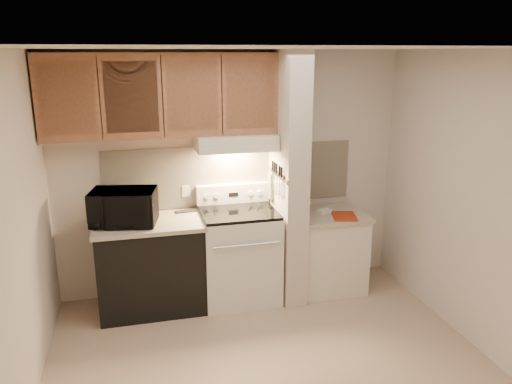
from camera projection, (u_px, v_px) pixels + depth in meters
name	position (u px, v px, depth m)	size (l,w,h in m)	color
floor	(269.00, 361.00, 4.14)	(3.60, 3.60, 0.00)	tan
ceiling	(271.00, 48.00, 3.46)	(3.60, 3.60, 0.00)	white
wall_back	(231.00, 174.00, 5.20)	(3.60, 0.02, 2.50)	beige
wall_left	(15.00, 239.00, 3.38)	(0.02, 3.00, 2.50)	beige
wall_right	(474.00, 202.00, 4.22)	(0.02, 3.00, 2.50)	beige
backsplash	(232.00, 175.00, 5.19)	(2.60, 0.02, 0.63)	beige
range_body	(239.00, 256.00, 5.09)	(0.76, 0.65, 0.92)	silver
oven_window	(246.00, 265.00, 4.79)	(0.50, 0.01, 0.30)	black
oven_handle	(247.00, 245.00, 4.69)	(0.02, 0.02, 0.65)	silver
cooktop	(239.00, 212.00, 4.97)	(0.74, 0.64, 0.03)	black
range_backguard	(233.00, 193.00, 5.20)	(0.76, 0.08, 0.20)	silver
range_display	(233.00, 195.00, 5.16)	(0.10, 0.01, 0.04)	black
range_knob_left_outer	(207.00, 196.00, 5.09)	(0.05, 0.05, 0.02)	silver
range_knob_left_inner	(216.00, 196.00, 5.12)	(0.05, 0.05, 0.02)	silver
range_knob_right_inner	(250.00, 193.00, 5.20)	(0.05, 0.05, 0.02)	silver
range_knob_right_outer	(260.00, 193.00, 5.22)	(0.05, 0.05, 0.02)	silver
dishwasher_front	(151.00, 267.00, 4.90)	(1.00, 0.63, 0.87)	black
left_countertop	(149.00, 223.00, 4.78)	(1.04, 0.67, 0.04)	#BBAB94
spoon_rest	(186.00, 211.00, 5.05)	(0.21, 0.07, 0.01)	black
teal_jar	(119.00, 221.00, 4.60)	(0.10, 0.10, 0.11)	#1F6159
outlet	(186.00, 191.00, 5.11)	(0.08, 0.01, 0.12)	silver
microwave	(124.00, 207.00, 4.66)	(0.59, 0.40, 0.33)	black
partition_pillar	(288.00, 179.00, 4.99)	(0.22, 0.70, 2.50)	beige
pillar_trim	(277.00, 174.00, 4.95)	(0.01, 0.70, 0.04)	#945D3D
knife_strip	(278.00, 174.00, 4.90)	(0.02, 0.42, 0.04)	black
knife_blade_a	(281.00, 188.00, 4.78)	(0.01, 0.04, 0.16)	silver
knife_handle_a	(282.00, 172.00, 4.74)	(0.02, 0.02, 0.10)	black
knife_blade_b	(279.00, 187.00, 4.85)	(0.01, 0.04, 0.18)	silver
knife_handle_b	(279.00, 171.00, 4.80)	(0.02, 0.02, 0.10)	black
knife_blade_c	(277.00, 186.00, 4.93)	(0.01, 0.04, 0.20)	silver
knife_handle_c	(276.00, 169.00, 4.89)	(0.02, 0.02, 0.10)	black
knife_blade_d	(274.00, 182.00, 5.00)	(0.01, 0.04, 0.16)	silver
knife_handle_d	(274.00, 167.00, 4.96)	(0.02, 0.02, 0.10)	black
knife_blade_e	(272.00, 181.00, 5.08)	(0.01, 0.04, 0.18)	silver
knife_handle_e	(273.00, 165.00, 5.02)	(0.02, 0.02, 0.10)	black
oven_mitt	(271.00, 186.00, 5.15)	(0.03, 0.11, 0.27)	slate
right_cab_base	(328.00, 253.00, 5.33)	(0.70, 0.60, 0.81)	silver
right_countertop	(329.00, 215.00, 5.22)	(0.74, 0.64, 0.04)	#BBAB94
red_folder	(344.00, 216.00, 5.09)	(0.23, 0.32, 0.01)	#A02E11
white_box	(324.00, 211.00, 5.22)	(0.14, 0.09, 0.04)	white
range_hood	(235.00, 142.00, 4.89)	(0.78, 0.44, 0.15)	silver
hood_lip	(240.00, 150.00, 4.71)	(0.78, 0.04, 0.06)	silver
upper_cabinets	(161.00, 95.00, 4.65)	(2.18, 0.33, 0.77)	#945D3D
cab_door_a	(67.00, 99.00, 4.31)	(0.46, 0.01, 0.63)	#945D3D
cab_gap_a	(100.00, 98.00, 4.37)	(0.01, 0.01, 0.73)	black
cab_door_b	(131.00, 97.00, 4.44)	(0.46, 0.01, 0.63)	#945D3D
cab_gap_b	(162.00, 97.00, 4.50)	(0.01, 0.01, 0.73)	black
cab_door_c	(193.00, 96.00, 4.56)	(0.46, 0.01, 0.63)	#945D3D
cab_gap_c	(222.00, 95.00, 4.63)	(0.01, 0.01, 0.73)	black
cab_door_d	(250.00, 95.00, 4.69)	(0.46, 0.01, 0.63)	#945D3D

